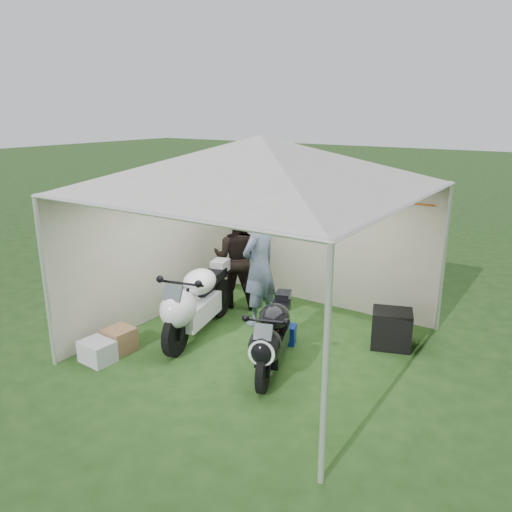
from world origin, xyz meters
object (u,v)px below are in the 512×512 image
at_px(paddock_stand, 283,334).
at_px(crate_0, 97,351).
at_px(motorcycle_white, 195,301).
at_px(equipment_box, 391,329).
at_px(person_blue_jacket, 259,266).
at_px(canopy_tent, 261,168).
at_px(motorcycle_black, 272,335).
at_px(person_dark_jacket, 237,258).
at_px(crate_1, 120,340).

relative_size(paddock_stand, crate_0, 0.84).
bearing_deg(motorcycle_white, equipment_box, 13.02).
relative_size(person_blue_jacket, crate_0, 4.31).
distance_m(canopy_tent, motorcycle_black, 2.21).
bearing_deg(canopy_tent, motorcycle_black, -45.26).
bearing_deg(person_blue_jacket, equipment_box, 105.50).
height_order(equipment_box, crate_0, equipment_box).
relative_size(person_dark_jacket, equipment_box, 3.14).
xyz_separation_m(canopy_tent, person_dark_jacket, (-1.19, 1.07, -1.70)).
xyz_separation_m(paddock_stand, equipment_box, (1.36, 0.77, 0.14)).
bearing_deg(canopy_tent, person_dark_jacket, 138.08).
bearing_deg(canopy_tent, person_blue_jacket, 124.86).
height_order(canopy_tent, person_blue_jacket, canopy_tent).
height_order(paddock_stand, person_blue_jacket, person_blue_jacket).
distance_m(person_blue_jacket, crate_0, 2.70).
distance_m(motorcycle_white, paddock_stand, 1.39).
relative_size(motorcycle_white, crate_0, 4.68).
bearing_deg(motorcycle_white, canopy_tent, 3.54).
height_order(canopy_tent, crate_1, canopy_tent).
distance_m(equipment_box, crate_1, 3.90).
bearing_deg(crate_0, motorcycle_white, 65.66).
xyz_separation_m(motorcycle_black, equipment_box, (1.07, 1.53, -0.22)).
distance_m(motorcycle_white, person_dark_jacket, 1.43).
bearing_deg(person_dark_jacket, canopy_tent, 118.01).
height_order(motorcycle_white, motorcycle_black, motorcycle_white).
relative_size(motorcycle_white, person_dark_jacket, 1.20).
height_order(paddock_stand, crate_1, crate_1).
xyz_separation_m(canopy_tent, motorcycle_black, (0.52, -0.53, -2.08)).
xyz_separation_m(person_blue_jacket, crate_1, (-1.12, -1.92, -0.80)).
distance_m(canopy_tent, person_dark_jacket, 2.34).
xyz_separation_m(motorcycle_black, person_blue_jacket, (-0.98, 1.18, 0.47)).
height_order(motorcycle_white, person_dark_jacket, person_dark_jacket).
relative_size(motorcycle_black, crate_1, 4.64).
bearing_deg(crate_1, canopy_tent, 38.77).
distance_m(paddock_stand, equipment_box, 1.57).
relative_size(canopy_tent, paddock_stand, 15.15).
bearing_deg(crate_0, equipment_box, 40.05).
height_order(canopy_tent, crate_0, canopy_tent).
xyz_separation_m(motorcycle_white, person_blue_jacket, (0.51, 0.97, 0.38)).
bearing_deg(person_blue_jacket, canopy_tent, 40.69).
height_order(paddock_stand, crate_0, crate_0).
distance_m(canopy_tent, equipment_box, 2.97).
bearing_deg(paddock_stand, crate_1, -140.18).
xyz_separation_m(canopy_tent, paddock_stand, (0.23, 0.24, -2.44)).
distance_m(canopy_tent, crate_1, 3.14).
distance_m(paddock_stand, person_blue_jacket, 1.15).
bearing_deg(equipment_box, crate_0, -139.95).
relative_size(motorcycle_black, crate_0, 3.87).
bearing_deg(motorcycle_white, crate_1, -136.69).
bearing_deg(canopy_tent, equipment_box, 32.27).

